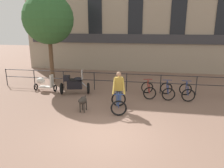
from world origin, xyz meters
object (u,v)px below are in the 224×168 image
(parked_bicycle_mid_left, at_px, (167,91))
(parked_scooter, at_px, (44,83))
(cyclist_with_bike, at_px, (119,93))
(parked_bicycle_mid_right, at_px, (187,92))
(dog, at_px, (83,101))
(parked_motorcycle, at_px, (75,84))
(parked_bicycle_near_lamp, at_px, (148,90))

(parked_bicycle_mid_left, relative_size, parked_scooter, 0.88)
(cyclist_with_bike, bearing_deg, parked_bicycle_mid_right, 25.02)
(dog, distance_m, parked_motorcycle, 2.62)
(dog, bearing_deg, parked_bicycle_mid_left, 36.30)
(parked_scooter, bearing_deg, parked_motorcycle, -95.94)
(parked_bicycle_near_lamp, height_order, parked_bicycle_mid_left, same)
(dog, height_order, parked_bicycle_mid_left, parked_bicycle_mid_left)
(parked_bicycle_mid_left, bearing_deg, parked_bicycle_mid_right, 177.80)
(cyclist_with_bike, relative_size, parked_bicycle_mid_left, 1.50)
(cyclist_with_bike, bearing_deg, parked_scooter, 147.10)
(dog, xyz_separation_m, parked_scooter, (-3.08, 2.58, -0.03))
(parked_bicycle_mid_right, xyz_separation_m, parked_scooter, (-7.81, -0.05, 0.10))
(dog, relative_size, parked_bicycle_mid_left, 0.76)
(parked_motorcycle, bearing_deg, cyclist_with_bike, -136.78)
(cyclist_with_bike, height_order, parked_scooter, cyclist_with_bike)
(parked_scooter, bearing_deg, parked_bicycle_mid_right, -88.03)
(parked_bicycle_mid_left, bearing_deg, dog, 32.81)
(parked_bicycle_mid_right, distance_m, parked_scooter, 7.81)
(cyclist_with_bike, xyz_separation_m, parked_bicycle_near_lamp, (1.28, 2.13, -0.41))
(cyclist_with_bike, distance_m, parked_bicycle_mid_left, 3.13)
(parked_bicycle_mid_left, distance_m, parked_scooter, 6.84)
(dog, relative_size, parked_scooter, 0.67)
(parked_bicycle_mid_left, height_order, parked_scooter, parked_scooter)
(parked_bicycle_mid_right, bearing_deg, parked_bicycle_near_lamp, 0.79)
(parked_bicycle_near_lamp, height_order, parked_bicycle_mid_right, same)
(parked_scooter, bearing_deg, parked_bicycle_near_lamp, -87.92)
(parked_scooter, bearing_deg, parked_bicycle_mid_left, -87.99)
(parked_bicycle_mid_left, xyz_separation_m, parked_scooter, (-6.84, -0.05, 0.10))
(cyclist_with_bike, distance_m, parked_scooter, 5.05)
(dog, bearing_deg, parked_bicycle_mid_right, 30.37)
(dog, xyz_separation_m, parked_bicycle_mid_left, (3.75, 2.63, -0.13))
(parked_motorcycle, relative_size, parked_scooter, 1.29)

